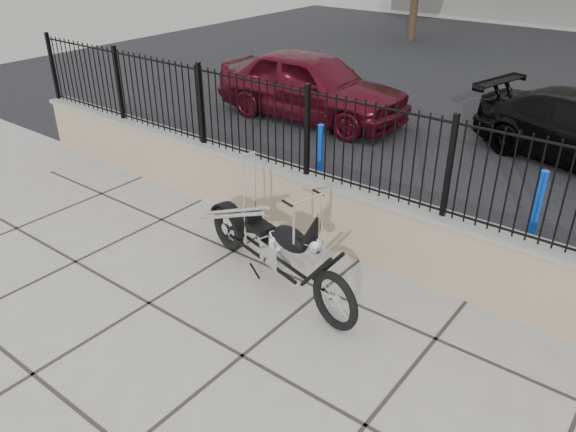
# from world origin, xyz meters

# --- Properties ---
(ground_plane) EXTENTS (90.00, 90.00, 0.00)m
(ground_plane) POSITION_xyz_m (0.00, 0.00, 0.00)
(ground_plane) COLOR #99968E
(ground_plane) RESTS_ON ground
(parking_lot) EXTENTS (30.00, 30.00, 0.00)m
(parking_lot) POSITION_xyz_m (0.00, 12.50, 0.00)
(parking_lot) COLOR black
(parking_lot) RESTS_ON ground
(retaining_wall) EXTENTS (14.00, 0.36, 0.96)m
(retaining_wall) POSITION_xyz_m (0.00, 2.50, 0.48)
(retaining_wall) COLOR gray
(retaining_wall) RESTS_ON ground_plane
(iron_fence) EXTENTS (14.00, 0.08, 1.20)m
(iron_fence) POSITION_xyz_m (0.00, 2.50, 1.56)
(iron_fence) COLOR black
(iron_fence) RESTS_ON retaining_wall
(chopper_motorcycle) EXTENTS (2.74, 1.13, 1.63)m
(chopper_motorcycle) POSITION_xyz_m (-0.61, 1.28, 0.81)
(chopper_motorcycle) COLOR black
(chopper_motorcycle) RESTS_ON ground_plane
(car_red) EXTENTS (4.52, 1.88, 1.53)m
(car_red) POSITION_xyz_m (-4.06, 6.90, 0.77)
(car_red) COLOR #4E0B18
(car_red) RESTS_ON parking_lot
(bollard_a) EXTENTS (0.12, 0.12, 0.93)m
(bollard_a) POSITION_xyz_m (-2.08, 4.41, 0.46)
(bollard_a) COLOR #0C21B4
(bollard_a) RESTS_ON ground_plane
(bollard_b) EXTENTS (0.15, 0.15, 1.00)m
(bollard_b) POSITION_xyz_m (1.61, 4.52, 0.50)
(bollard_b) COLOR blue
(bollard_b) RESTS_ON ground_plane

